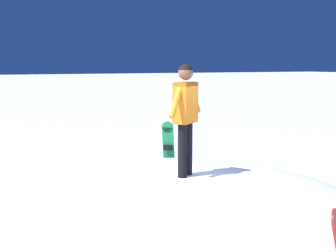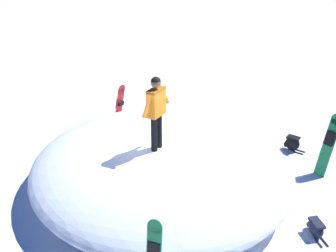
# 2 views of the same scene
# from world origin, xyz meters

# --- Properties ---
(ground) EXTENTS (240.00, 240.00, 0.00)m
(ground) POSITION_xyz_m (0.00, 0.00, 0.00)
(ground) COLOR white
(snow_mound) EXTENTS (6.37, 6.61, 1.13)m
(snow_mound) POSITION_xyz_m (-0.21, 0.23, 0.56)
(snow_mound) COLOR white
(snow_mound) RESTS_ON ground
(snowboarder_standing) EXTENTS (0.87, 0.67, 1.70)m
(snowboarder_standing) POSITION_xyz_m (-0.08, 0.30, 2.14)
(snowboarder_standing) COLOR black
(snowboarder_standing) RESTS_ON snow_mound
(snowboard_tertiary_upright) EXTENTS (0.34, 0.34, 1.57)m
(snowboard_tertiary_upright) POSITION_xyz_m (1.10, 3.20, 0.81)
(snowboard_tertiary_upright) COLOR #1E8C47
(snowboard_tertiary_upright) RESTS_ON ground
(backpack_far) EXTENTS (0.31, 0.67, 0.33)m
(backpack_far) POSITION_xyz_m (-2.47, 2.97, 0.17)
(backpack_far) COLOR #1E2333
(backpack_far) RESTS_ON ground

